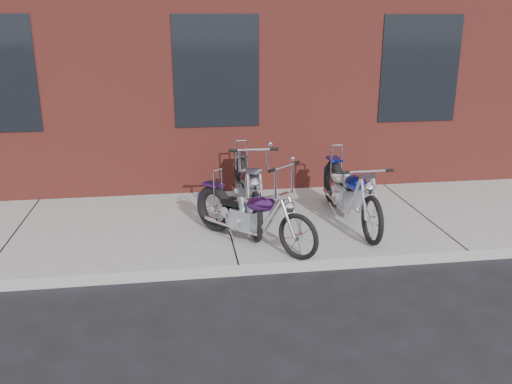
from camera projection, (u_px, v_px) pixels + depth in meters
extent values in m
plane|color=#23222A|center=(239.00, 276.00, 6.65)|extent=(120.00, 120.00, 0.00)
cube|color=gray|center=(227.00, 227.00, 8.04)|extent=(22.00, 3.00, 0.15)
torus|color=black|center=(222.00, 211.00, 7.49)|extent=(0.53, 0.59, 0.67)
torus|color=black|center=(307.00, 240.00, 6.59)|extent=(0.44, 0.50, 0.60)
cube|color=#9EA9B7|center=(254.00, 221.00, 7.12)|extent=(0.44, 0.45, 0.28)
ellipsoid|color=#421A5E|center=(269.00, 206.00, 6.88)|extent=(0.52, 0.54, 0.28)
cube|color=black|center=(240.00, 204.00, 7.22)|extent=(0.34, 0.34, 0.06)
cylinder|color=silver|center=(300.00, 219.00, 6.59)|extent=(0.20, 0.23, 0.50)
cylinder|color=silver|center=(294.00, 168.00, 6.48)|extent=(0.40, 0.35, 0.03)
cylinder|color=silver|center=(225.00, 187.00, 7.34)|extent=(0.03, 0.03, 0.45)
cylinder|color=silver|center=(248.00, 224.00, 7.37)|extent=(0.58, 0.66, 0.04)
torus|color=black|center=(337.00, 186.00, 8.49)|extent=(0.17, 0.75, 0.74)
torus|color=black|center=(377.00, 224.00, 6.98)|extent=(0.10, 0.67, 0.67)
cube|color=#9EA9B7|center=(351.00, 200.00, 7.87)|extent=(0.30, 0.42, 0.31)
ellipsoid|color=#1325A9|center=(359.00, 186.00, 7.51)|extent=(0.29, 0.58, 0.32)
cube|color=beige|center=(346.00, 181.00, 8.06)|extent=(0.26, 0.30, 0.06)
cylinder|color=silver|center=(374.00, 202.00, 7.02)|extent=(0.05, 0.30, 0.56)
cylinder|color=silver|center=(372.00, 174.00, 7.04)|extent=(0.57, 0.05, 0.03)
cylinder|color=silver|center=(340.00, 163.00, 8.29)|extent=(0.02, 0.02, 0.49)
cylinder|color=silver|center=(353.00, 203.00, 8.15)|extent=(0.08, 0.93, 0.05)
torus|color=black|center=(242.00, 182.00, 8.65)|extent=(0.15, 0.77, 0.77)
torus|color=black|center=(258.00, 221.00, 7.09)|extent=(0.08, 0.69, 0.69)
cube|color=#9EA9B7|center=(248.00, 196.00, 8.01)|extent=(0.30, 0.43, 0.32)
ellipsoid|color=#2C2C30|center=(251.00, 181.00, 7.64)|extent=(0.28, 0.59, 0.33)
cube|color=black|center=(245.00, 177.00, 8.21)|extent=(0.26, 0.30, 0.06)
cylinder|color=silver|center=(257.00, 197.00, 7.13)|extent=(0.04, 0.31, 0.57)
cylinder|color=silver|center=(255.00, 152.00, 7.08)|extent=(0.59, 0.04, 0.03)
cylinder|color=silver|center=(243.00, 159.00, 8.45)|extent=(0.02, 0.02, 0.51)
cylinder|color=silver|center=(254.00, 199.00, 8.29)|extent=(0.06, 0.96, 0.05)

